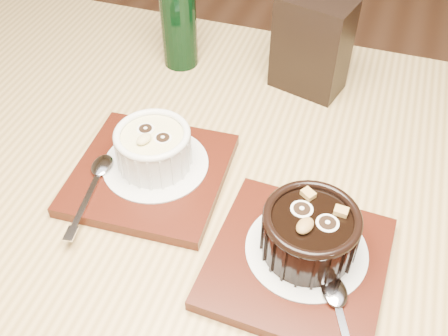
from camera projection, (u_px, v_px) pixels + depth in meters
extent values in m
cube|color=#9C7A44|center=(207.00, 216.00, 0.63)|extent=(1.21, 0.82, 0.04)
cylinder|color=#9C7A44|center=(44.00, 151.00, 1.25)|extent=(0.06, 0.06, 0.71)
cube|color=#42150B|center=(150.00, 174.00, 0.64)|extent=(0.19, 0.19, 0.01)
cylinder|color=silver|center=(156.00, 164.00, 0.65)|extent=(0.13, 0.13, 0.00)
cylinder|color=white|center=(154.00, 150.00, 0.63)|extent=(0.09, 0.09, 0.05)
cylinder|color=#D9CD84|center=(152.00, 137.00, 0.61)|extent=(0.07, 0.07, 0.00)
torus|color=white|center=(152.00, 134.00, 0.61)|extent=(0.09, 0.09, 0.01)
cylinder|color=black|center=(145.00, 128.00, 0.62)|extent=(0.02, 0.02, 0.00)
cylinder|color=black|center=(163.00, 137.00, 0.61)|extent=(0.02, 0.02, 0.00)
ellipsoid|color=#CFBB79|center=(144.00, 139.00, 0.60)|extent=(0.02, 0.02, 0.01)
cube|color=#42150B|center=(297.00, 262.00, 0.55)|extent=(0.18, 0.18, 0.01)
cylinder|color=silver|center=(306.00, 249.00, 0.56)|extent=(0.13, 0.13, 0.00)
cylinder|color=black|center=(309.00, 235.00, 0.54)|extent=(0.09, 0.09, 0.05)
cylinder|color=black|center=(312.00, 220.00, 0.52)|extent=(0.08, 0.08, 0.00)
torus|color=black|center=(312.00, 218.00, 0.52)|extent=(0.10, 0.10, 0.01)
cylinder|color=black|center=(302.00, 209.00, 0.53)|extent=(0.02, 0.02, 0.00)
cylinder|color=black|center=(328.00, 223.00, 0.51)|extent=(0.02, 0.02, 0.00)
ellipsoid|color=brown|center=(305.00, 226.00, 0.51)|extent=(0.02, 0.03, 0.01)
cube|color=olive|center=(308.00, 194.00, 0.54)|extent=(0.02, 0.02, 0.01)
cube|color=olive|center=(341.00, 211.00, 0.52)|extent=(0.01, 0.01, 0.01)
cube|color=black|center=(312.00, 45.00, 0.73)|extent=(0.11, 0.08, 0.14)
cylinder|color=black|center=(179.00, 22.00, 0.78)|extent=(0.05, 0.05, 0.14)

